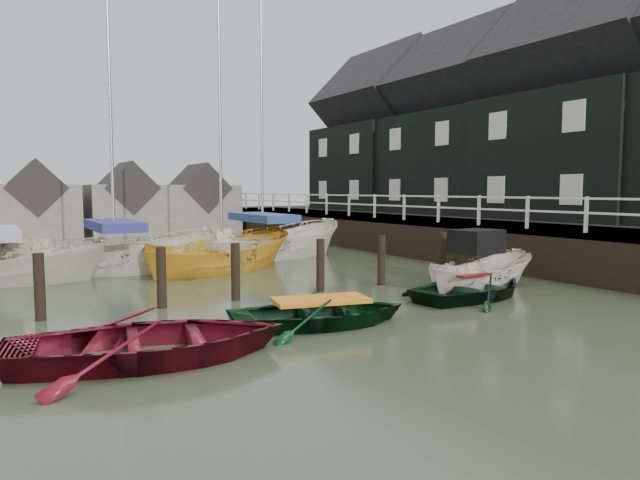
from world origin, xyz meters
TOP-DOWN VIEW (x-y plane):
  - ground at (0.00, 0.00)m, footprint 120.00×120.00m
  - pier at (9.48, 10.00)m, footprint 3.04×32.00m
  - land_strip at (15.00, 10.00)m, footprint 14.00×38.00m
  - quay_houses at (14.99, 8.66)m, footprint 6.52×28.14m
  - mooring_pilings at (-1.11, 3.00)m, footprint 13.72×0.22m
  - far_sheds at (0.83, 26.00)m, footprint 14.00×4.08m
  - rowboat_red at (-4.21, -0.96)m, footprint 4.81×3.81m
  - rowboat_green at (-0.70, -0.25)m, footprint 4.09×3.29m
  - rowboat_dkgreen at (4.04, 0.28)m, footprint 4.03×3.13m
  - motorboat at (5.24, 1.20)m, footprint 4.10×1.98m
  - sailboat_b at (-2.80, 9.52)m, footprint 7.08×4.05m
  - sailboat_c at (0.47, 8.37)m, footprint 6.67×4.63m
  - sailboat_d at (3.01, 10.61)m, footprint 7.10×2.91m

SIDE VIEW (x-z plane):
  - ground at x=0.00m, z-range 0.00..0.00m
  - land_strip at x=15.00m, z-range -0.75..0.75m
  - rowboat_red at x=-4.21m, z-range -0.45..0.45m
  - rowboat_green at x=-0.70m, z-range -0.38..0.38m
  - rowboat_dkgreen at x=4.04m, z-range -0.38..0.38m
  - sailboat_c at x=0.47m, z-range -5.42..5.44m
  - sailboat_d at x=3.01m, z-range -6.17..6.30m
  - sailboat_b at x=-2.80m, z-range -5.79..5.92m
  - motorboat at x=5.24m, z-range -1.07..1.29m
  - mooring_pilings at x=-1.11m, z-range -0.40..1.40m
  - pier at x=9.48m, z-range -0.64..2.06m
  - far_sheds at x=0.83m, z-range -0.34..4.06m
  - quay_houses at x=14.99m, z-range 0.68..10.68m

